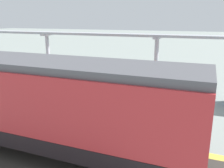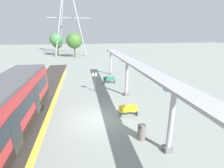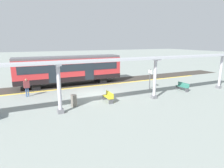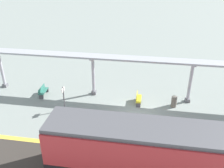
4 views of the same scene
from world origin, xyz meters
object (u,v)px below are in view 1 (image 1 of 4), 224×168
(canopy_pillar_second, at_px, (156,65))
(bench_mid_platform, at_px, (91,83))
(trash_bin, at_px, (132,87))
(passenger_waiting_near_edge, at_px, (176,108))
(train_near_carriage, at_px, (31,102))
(canopy_pillar_third, at_px, (48,57))
(platform_info_sign, at_px, (1,70))

(canopy_pillar_second, distance_m, bench_mid_platform, 4.69)
(trash_bin, bearing_deg, passenger_waiting_near_edge, -143.99)
(canopy_pillar_second, bearing_deg, train_near_carriage, 162.66)
(canopy_pillar_third, bearing_deg, trash_bin, -98.28)
(bench_mid_platform, relative_size, passenger_waiting_near_edge, 0.85)
(trash_bin, relative_size, passenger_waiting_near_edge, 0.54)
(canopy_pillar_second, distance_m, trash_bin, 2.16)
(canopy_pillar_third, bearing_deg, platform_info_sign, 150.08)
(canopy_pillar_second, bearing_deg, bench_mid_platform, 102.67)
(train_near_carriage, distance_m, platform_info_sign, 9.59)
(canopy_pillar_third, height_order, bench_mid_platform, canopy_pillar_third)
(train_near_carriage, height_order, canopy_pillar_third, canopy_pillar_third)
(canopy_pillar_second, relative_size, platform_info_sign, 1.68)
(platform_info_sign, bearing_deg, trash_bin, -77.34)
(trash_bin, height_order, passenger_waiting_near_edge, passenger_waiting_near_edge)
(bench_mid_platform, height_order, platform_info_sign, platform_info_sign)
(platform_info_sign, bearing_deg, train_near_carriage, -128.03)
(train_near_carriage, height_order, trash_bin, train_near_carriage)
(canopy_pillar_third, bearing_deg, passenger_waiting_near_edge, -118.13)
(canopy_pillar_third, relative_size, trash_bin, 3.84)
(canopy_pillar_second, bearing_deg, passenger_waiting_near_edge, -159.77)
(train_near_carriage, distance_m, bench_mid_platform, 8.29)
(canopy_pillar_second, distance_m, passenger_waiting_near_edge, 6.13)
(platform_info_sign, relative_size, passenger_waiting_near_edge, 1.24)
(train_near_carriage, xyz_separation_m, trash_bin, (7.94, -1.54, -1.35))
(bench_mid_platform, bearing_deg, trash_bin, -91.54)
(canopy_pillar_second, relative_size, canopy_pillar_third, 1.00)
(trash_bin, bearing_deg, canopy_pillar_third, 81.72)
(bench_mid_platform, xyz_separation_m, trash_bin, (-0.08, -3.08, 0.04))
(canopy_pillar_second, xyz_separation_m, trash_bin, (-1.06, 1.27, -1.39))
(bench_mid_platform, relative_size, platform_info_sign, 0.68)
(bench_mid_platform, relative_size, trash_bin, 1.56)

